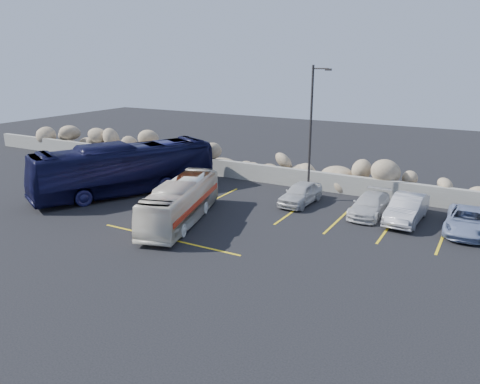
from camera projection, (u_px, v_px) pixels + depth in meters
The scene contains 11 objects.
ground at pixel (183, 244), 21.87m from camera, with size 90.00×90.00×0.00m, color black.
seawall at pixel (287, 177), 31.74m from camera, with size 60.00×0.40×1.20m, color gray.
riprap_pile at pixel (294, 163), 32.55m from camera, with size 54.00×2.80×2.60m, color tan, non-canonical shape.
parking_lines at pixel (318, 225), 24.34m from camera, with size 18.16×9.36×0.01m.
lamppost at pixel (311, 130), 27.41m from camera, with size 1.14×0.18×8.00m.
vintage_bus at pixel (181, 202), 24.58m from camera, with size 1.85×7.92×2.21m, color silver.
tour_coach at pixel (125, 169), 29.59m from camera, with size 2.71×11.58×3.23m, color black.
car_a at pixel (301, 193), 27.74m from camera, with size 1.51×3.76×1.28m, color silver.
car_b at pixel (407, 209), 24.74m from camera, with size 1.51×4.32×1.42m, color #AEADB2.
car_c at pixel (370, 205), 25.78m from camera, with size 1.63×4.01×1.16m, color silver.
car_d at pixel (467, 221), 23.22m from camera, with size 2.00×4.33×1.20m, color #7F8EB4.
Camera 1 is at (12.28, -16.39, 8.48)m, focal length 35.00 mm.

